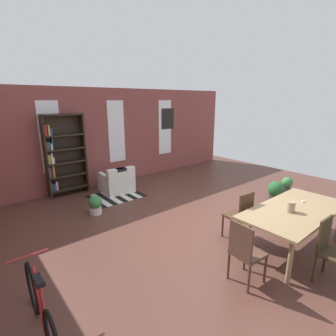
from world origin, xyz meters
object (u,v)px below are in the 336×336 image
vase_on_table (291,207)px  potted_plant_corner (95,204)px  dining_table (295,213)px  bicycle_second (41,311)px  dining_chair_head_left (245,251)px  bookshelf_tall (63,155)px  dining_chair_far_left (241,214)px  armchair_white (117,182)px  potted_plant_window (276,191)px  dining_chair_near_left (331,249)px  potted_plant_by_shelf (287,184)px

vase_on_table → potted_plant_corner: 4.05m
dining_table → bicycle_second: bearing=166.8°
dining_chair_head_left → bicycle_second: dining_chair_head_left is taller
bookshelf_tall → vase_on_table: bearing=-69.4°
vase_on_table → dining_chair_far_left: (-0.30, 0.75, -0.31)m
dining_chair_head_left → potted_plant_corner: bearing=100.2°
armchair_white → bicycle_second: (-2.92, -3.62, 0.05)m
dining_chair_far_left → potted_plant_window: bearing=13.0°
vase_on_table → dining_chair_far_left: 0.86m
dining_chair_far_left → bicycle_second: (-3.39, 0.17, -0.18)m
dining_chair_near_left → dining_chair_far_left: size_ratio=1.00×
dining_table → dining_chair_far_left: 0.90m
dining_chair_head_left → armchair_white: size_ratio=1.13×
dining_chair_near_left → armchair_white: 5.30m
dining_chair_near_left → potted_plant_window: (2.34, 2.03, -0.24)m
vase_on_table → bookshelf_tall: size_ratio=0.08×
dining_table → potted_plant_corner: dining_table is taller
dining_table → potted_plant_corner: (-2.08, 3.53, -0.44)m
armchair_white → dining_chair_far_left: bearing=-82.9°
potted_plant_corner → bicycle_second: bearing=-124.5°
dining_chair_far_left → potted_plant_corner: 3.22m
dining_chair_head_left → dining_chair_far_left: 1.21m
dining_chair_near_left → bookshelf_tall: bearing=105.6°
potted_plant_window → potted_plant_corner: bearing=150.4°
dining_table → bookshelf_tall: 5.69m
dining_chair_near_left → dining_chair_far_left: (-0.01, 1.49, 0.00)m
dining_table → bookshelf_tall: (-2.16, 5.24, 0.45)m
vase_on_table → potted_plant_corner: bearing=118.2°
dining_chair_near_left → bookshelf_tall: size_ratio=0.43×
dining_chair_near_left → bicycle_second: (-3.40, 1.66, -0.18)m
dining_table → potted_plant_corner: bearing=120.5°
bicycle_second → potted_plant_corner: bearing=55.5°
vase_on_table → bookshelf_tall: bookshelf_tall is taller
dining_chair_head_left → dining_chair_far_left: (0.96, 0.74, 0.00)m
potted_plant_window → bookshelf_tall: bearing=135.4°
vase_on_table → dining_chair_head_left: size_ratio=0.19×
bicycle_second → dining_chair_head_left: bearing=-20.4°
bicycle_second → potted_plant_corner: size_ratio=3.64×
armchair_white → potted_plant_by_shelf: bearing=-41.5°
dining_table → bicycle_second: bicycle_second is taller
dining_chair_near_left → dining_chair_head_left: bearing=142.1°
dining_table → potted_plant_window: (1.86, 1.29, -0.39)m
dining_table → vase_on_table: vase_on_table is taller
dining_chair_far_left → potted_plant_window: dining_chair_far_left is taller
dining_table → dining_chair_head_left: dining_chair_head_left is taller
dining_chair_far_left → bicycle_second: dining_chair_far_left is taller
dining_chair_head_left → bicycle_second: size_ratio=0.59×
dining_table → armchair_white: armchair_white is taller
dining_chair_head_left → bicycle_second: 2.60m
dining_chair_near_left → bicycle_second: 3.78m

